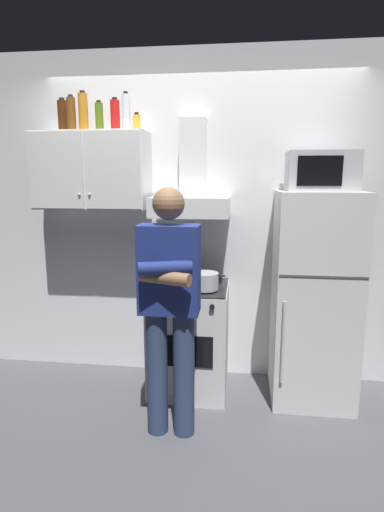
{
  "coord_description": "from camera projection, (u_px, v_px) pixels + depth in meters",
  "views": [
    {
      "loc": [
        0.35,
        -2.78,
        1.69
      ],
      "look_at": [
        0.0,
        0.0,
        1.15
      ],
      "focal_mm": 28.36,
      "sensor_mm": 36.0,
      "label": 1
    }
  ],
  "objects": [
    {
      "name": "bottle_vodka_clear",
      "position": [
        126.0,
        113.0,
        3.12
      ],
      "size": [
        0.06,
        0.06,
        0.29
      ],
      "color": "silver",
      "rests_on": "upper_cabinet"
    },
    {
      "name": "bottle_beer_brown",
      "position": [
        71.0,
        114.0,
        3.14
      ],
      "size": [
        0.07,
        0.07,
        0.27
      ],
      "color": "brown",
      "rests_on": "upper_cabinet"
    },
    {
      "name": "back_wall_tiled",
      "position": [
        201.0,
        219.0,
        3.4
      ],
      "size": [
        4.8,
        0.1,
        2.7
      ],
      "primitive_type": "cube",
      "color": "white",
      "rests_on": "ground_plane"
    },
    {
      "name": "bottle_rum_dark",
      "position": [
        63.0,
        116.0,
        3.2
      ],
      "size": [
        0.08,
        0.08,
        0.26
      ],
      "color": "#47230F",
      "rests_on": "upper_cabinet"
    },
    {
      "name": "bottle_olive_oil",
      "position": [
        99.0,
        117.0,
        3.16
      ],
      "size": [
        0.06,
        0.06,
        0.24
      ],
      "color": "#4C6B19",
      "rests_on": "upper_cabinet"
    },
    {
      "name": "bottle_liquor_amber",
      "position": [
        83.0,
        112.0,
        3.14
      ],
      "size": [
        0.07,
        0.07,
        0.3
      ],
      "color": "#B7721E",
      "rests_on": "upper_cabinet"
    },
    {
      "name": "range_hood",
      "position": [
        192.0,
        190.0,
        3.14
      ],
      "size": [
        0.6,
        0.44,
        0.75
      ],
      "color": "white"
    },
    {
      "name": "bottle_spice_jar",
      "position": [
        137.0,
        123.0,
        3.14
      ],
      "size": [
        0.06,
        0.06,
        0.14
      ],
      "color": "gold",
      "rests_on": "upper_cabinet"
    },
    {
      "name": "person_standing",
      "position": [
        170.0,
        305.0,
        2.57
      ],
      "size": [
        0.38,
        0.33,
        1.64
      ],
      "color": "navy",
      "rests_on": "ground_plane"
    },
    {
      "name": "microwave",
      "position": [
        321.0,
        171.0,
        2.9
      ],
      "size": [
        0.48,
        0.37,
        0.28
      ],
      "color": "#B7BABF",
      "rests_on": "refrigerator"
    },
    {
      "name": "cooking_pot",
      "position": [
        205.0,
        281.0,
        3.01
      ],
      "size": [
        0.3,
        0.2,
        0.13
      ],
      "color": "#B7BABF",
      "rests_on": "stove_oven"
    },
    {
      "name": "upper_cabinet",
      "position": [
        92.0,
        171.0,
        3.21
      ],
      "size": [
        0.9,
        0.37,
        0.6
      ],
      "color": "silver"
    },
    {
      "name": "bottle_soda_red",
      "position": [
        115.0,
        116.0,
        3.15
      ],
      "size": [
        0.07,
        0.07,
        0.26
      ],
      "color": "red",
      "rests_on": "upper_cabinet"
    },
    {
      "name": "refrigerator",
      "position": [
        314.0,
        298.0,
        3.06
      ],
      "size": [
        0.6,
        0.62,
        1.6
      ],
      "color": "silver",
      "rests_on": "ground_plane"
    },
    {
      "name": "stove_oven",
      "position": [
        190.0,
        338.0,
        3.24
      ],
      "size": [
        0.6,
        0.62,
        0.87
      ],
      "color": "silver",
      "rests_on": "ground_plane"
    },
    {
      "name": "ground_plane",
      "position": [
        192.0,
        404.0,
        3.08
      ],
      "size": [
        7.0,
        7.0,
        0.0
      ],
      "primitive_type": "plane",
      "color": "#4C4C51"
    }
  ]
}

